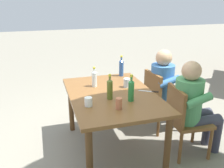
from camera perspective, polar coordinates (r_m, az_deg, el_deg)
ground_plane at (r=3.27m, az=0.00°, el=-14.80°), size 24.00×24.00×0.00m
dining_table at (r=2.94m, az=0.00°, el=-3.98°), size 1.43×0.99×0.77m
chair_far_left at (r=3.57m, az=10.86°, el=-3.15°), size 0.48×0.48×0.87m
chair_far_right at (r=3.08m, az=16.23°, el=-7.48°), size 0.48×0.48×0.87m
person_in_white_shirt at (r=3.56m, az=12.54°, el=-0.42°), size 0.47×0.61×1.18m
person_in_plaid_shirt at (r=3.06m, az=18.32°, el=-4.40°), size 0.47×0.61×1.18m
bottle_blue at (r=3.51m, az=2.16°, el=3.91°), size 0.06×0.06×0.30m
bottle_olive at (r=2.71m, az=-0.51°, el=-1.02°), size 0.06×0.06×0.29m
bottle_clear at (r=3.10m, az=-4.10°, el=1.36°), size 0.06×0.06×0.26m
bottle_green at (r=2.67m, az=4.44°, el=-1.33°), size 0.06×0.06×0.30m
cup_terracotta at (r=2.50m, az=1.60°, el=-4.55°), size 0.07×0.07×0.12m
cup_white at (r=2.58m, az=-5.47°, el=-4.11°), size 0.08×0.08×0.09m
cup_glass at (r=3.09m, az=3.42°, el=0.28°), size 0.08×0.08×0.11m
table_knife at (r=2.99m, az=8.78°, el=-1.69°), size 0.14×0.22×0.01m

